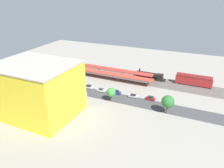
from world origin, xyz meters
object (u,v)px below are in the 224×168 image
passenger_coach (194,80)px  street_tree_3 (81,88)px  locomotive (151,76)px  street_tree_1 (168,102)px  platform_canopy_near (104,73)px  parked_car_2 (116,92)px  parked_car_4 (89,87)px  street_tree_0 (111,92)px  parked_car_3 (101,90)px  traffic_light (73,85)px  street_tree_2 (59,81)px  parked_car_1 (133,96)px  construction_building (37,90)px  box_truck_0 (78,95)px  parked_car_0 (151,98)px  box_truck_1 (70,94)px  platform_canopy_far (99,67)px

passenger_coach → street_tree_3: 58.42m
locomotive → street_tree_1: 37.03m
platform_canopy_near → parked_car_2: size_ratio=11.91×
parked_car_4 → locomotive: bearing=-136.1°
parked_car_2 → street_tree_0: bearing=95.6°
parked_car_3 → street_tree_1: 34.77m
street_tree_1 → traffic_light: street_tree_1 is taller
parked_car_4 → street_tree_2: size_ratio=0.53×
parked_car_3 → street_tree_0: 11.66m
parked_car_1 → construction_building: construction_building is taller
parked_car_4 → box_truck_0: box_truck_0 is taller
construction_building → street_tree_0: (-22.79, -20.69, -5.98)m
platform_canopy_near → parked_car_2: bearing=132.0°
parked_car_0 → parked_car_1: (8.03, 0.81, -0.07)m
parked_car_4 → box_truck_1: size_ratio=0.44×
platform_canopy_far → parked_car_0: size_ratio=15.16×
parked_car_0 → box_truck_0: box_truck_0 is taller
street_tree_3 → parked_car_0: bearing=-162.4°
parked_car_0 → parked_car_2: bearing=0.6°
street_tree_0 → parked_car_1: bearing=-137.5°
locomotive → traffic_light: 44.84m
parked_car_3 → street_tree_2: size_ratio=0.52×
parked_car_1 → parked_car_2: parked_car_2 is taller
locomotive → box_truck_1: bearing=52.0°
construction_building → street_tree_0: construction_building is taller
parked_car_2 → platform_canopy_far: bearing=-46.6°
parked_car_3 → street_tree_0: bearing=140.1°
parked_car_0 → platform_canopy_near: bearing=-25.6°
parked_car_3 → street_tree_1: (-33.53, 7.92, 4.70)m
parked_car_0 → construction_building: (38.85, 28.86, 9.53)m
locomotive → passenger_coach: passenger_coach is taller
locomotive → passenger_coach: bearing=-180.0°
locomotive → parked_car_2: 27.10m
parked_car_0 → traffic_light: traffic_light is taller
platform_canopy_far → locomotive: bearing=-172.4°
passenger_coach → parked_car_1: bearing=46.1°
locomotive → parked_car_3: size_ratio=4.04×
street_tree_0 → street_tree_2: (28.11, 0.07, 0.59)m
parked_car_3 → street_tree_1: size_ratio=0.51×
parked_car_4 → street_tree_2: 15.23m
street_tree_1 → box_truck_1: bearing=4.4°
passenger_coach → street_tree_0: bearing=45.3°
street_tree_1 → parked_car_1: bearing=-25.6°
parked_car_3 → street_tree_3: size_ratio=0.56×
parked_car_4 → traffic_light: (3.85, 8.63, 3.98)m
platform_canopy_far → passenger_coach: passenger_coach is taller
parked_car_2 → street_tree_1: size_ratio=0.58×
platform_canopy_near → box_truck_1: platform_canopy_near is taller
parked_car_3 → locomotive: bearing=-125.7°
street_tree_2 → platform_canopy_far: bearing=-104.9°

